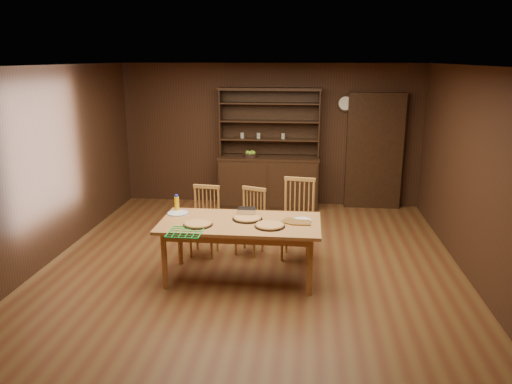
# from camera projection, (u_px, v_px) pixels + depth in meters

# --- Properties ---
(floor) EXTENTS (6.00, 6.00, 0.00)m
(floor) POSITION_uv_depth(u_px,v_px,m) (252.00, 264.00, 6.71)
(floor) COLOR brown
(floor) RESTS_ON ground
(room_shell) EXTENTS (6.00, 6.00, 6.00)m
(room_shell) POSITION_uv_depth(u_px,v_px,m) (252.00, 149.00, 6.30)
(room_shell) COLOR silver
(room_shell) RESTS_ON floor
(china_hutch) EXTENTS (1.84, 0.52, 2.17)m
(china_hutch) POSITION_uv_depth(u_px,v_px,m) (269.00, 175.00, 9.20)
(china_hutch) COLOR #321D10
(china_hutch) RESTS_ON floor
(doorway) EXTENTS (1.00, 0.18, 2.10)m
(doorway) POSITION_uv_depth(u_px,v_px,m) (374.00, 151.00, 9.03)
(doorway) COLOR #321D10
(doorway) RESTS_ON floor
(wall_clock) EXTENTS (0.30, 0.05, 0.30)m
(wall_clock) POSITION_uv_depth(u_px,v_px,m) (345.00, 103.00, 8.92)
(wall_clock) COLOR #321D10
(wall_clock) RESTS_ON room_shell
(dining_table) EXTENTS (1.96, 0.98, 0.75)m
(dining_table) POSITION_uv_depth(u_px,v_px,m) (240.00, 228.00, 6.12)
(dining_table) COLOR #C38043
(dining_table) RESTS_ON floor
(chair_left) EXTENTS (0.44, 0.42, 0.97)m
(chair_left) POSITION_uv_depth(u_px,v_px,m) (205.00, 218.00, 7.00)
(chair_left) COLOR #B6813E
(chair_left) RESTS_ON floor
(chair_center) EXTENTS (0.48, 0.47, 0.94)m
(chair_center) POSITION_uv_depth(u_px,v_px,m) (251.00, 219.00, 7.03)
(chair_center) COLOR #B6813E
(chair_center) RESTS_ON floor
(chair_right) EXTENTS (0.51, 0.49, 1.10)m
(chair_right) POSITION_uv_depth(u_px,v_px,m) (298.00, 216.00, 6.87)
(chair_right) COLOR #B6813E
(chair_right) RESTS_ON floor
(pizza_left) EXTENTS (0.36, 0.36, 0.04)m
(pizza_left) POSITION_uv_depth(u_px,v_px,m) (198.00, 224.00, 5.97)
(pizza_left) COLOR black
(pizza_left) RESTS_ON dining_table
(pizza_right) EXTENTS (0.37, 0.37, 0.04)m
(pizza_right) POSITION_uv_depth(u_px,v_px,m) (270.00, 225.00, 5.92)
(pizza_right) COLOR black
(pizza_right) RESTS_ON dining_table
(pizza_center) EXTENTS (0.38, 0.38, 0.04)m
(pizza_center) POSITION_uv_depth(u_px,v_px,m) (247.00, 218.00, 6.19)
(pizza_center) COLOR black
(pizza_center) RESTS_ON dining_table
(cooling_rack) EXTENTS (0.47, 0.47, 0.02)m
(cooling_rack) POSITION_uv_depth(u_px,v_px,m) (185.00, 232.00, 5.72)
(cooling_rack) COLOR green
(cooling_rack) RESTS_ON dining_table
(plate_left) EXTENTS (0.27, 0.27, 0.02)m
(plate_left) POSITION_uv_depth(u_px,v_px,m) (178.00, 213.00, 6.41)
(plate_left) COLOR white
(plate_left) RESTS_ON dining_table
(plate_right) EXTENTS (0.25, 0.25, 0.02)m
(plate_right) POSITION_uv_depth(u_px,v_px,m) (302.00, 220.00, 6.13)
(plate_right) COLOR white
(plate_right) RESTS_ON dining_table
(foil_dish) EXTENTS (0.23, 0.16, 0.09)m
(foil_dish) POSITION_uv_depth(u_px,v_px,m) (247.00, 212.00, 6.35)
(foil_dish) COLOR silver
(foil_dish) RESTS_ON dining_table
(juice_bottle) EXTENTS (0.06, 0.06, 0.22)m
(juice_bottle) POSITION_uv_depth(u_px,v_px,m) (177.00, 203.00, 6.51)
(juice_bottle) COLOR #F5B00C
(juice_bottle) RESTS_ON dining_table
(pot_holder_a) EXTENTS (0.21, 0.21, 0.02)m
(pot_holder_a) POSITION_uv_depth(u_px,v_px,m) (302.00, 223.00, 6.05)
(pot_holder_a) COLOR red
(pot_holder_a) RESTS_ON dining_table
(pot_holder_b) EXTENTS (0.28, 0.28, 0.02)m
(pot_holder_b) POSITION_uv_depth(u_px,v_px,m) (291.00, 221.00, 6.09)
(pot_holder_b) COLOR red
(pot_holder_b) RESTS_ON dining_table
(fruit_bowl) EXTENTS (0.26, 0.26, 0.12)m
(fruit_bowl) POSITION_uv_depth(u_px,v_px,m) (250.00, 155.00, 9.07)
(fruit_bowl) COLOR black
(fruit_bowl) RESTS_ON china_hutch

